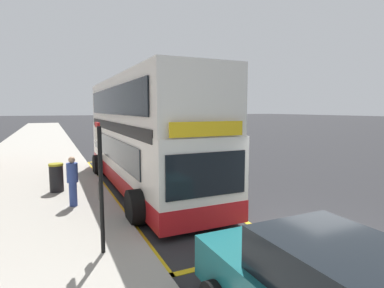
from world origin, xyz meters
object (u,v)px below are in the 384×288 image
Objects in this scene: double_decker_bus at (143,137)px; litter_bin at (56,177)px; bus_stop_sign at (100,177)px; parked_car_maroon_far at (144,133)px; pedestrian_waiting_near_sign at (73,179)px.

litter_bin is (-3.29, 0.14, -1.39)m from double_decker_bus.
parked_car_maroon_far is (7.65, 23.17, -0.96)m from bus_stop_sign.
parked_car_maroon_far is 3.97× the size of litter_bin.
double_decker_bus is 7.07× the size of pedestrian_waiting_near_sign.
parked_car_maroon_far is 19.41m from litter_bin.
litter_bin is at bearing 177.51° from double_decker_bus.
bus_stop_sign is at bearing -114.47° from double_decker_bus.
pedestrian_waiting_near_sign is at bearing -145.87° from double_decker_bus.
double_decker_bus is at bearing -2.49° from litter_bin.
bus_stop_sign is 5.83m from litter_bin.
double_decker_bus is 18.41m from parked_car_maroon_far.
double_decker_bus reaches higher than parked_car_maroon_far.
bus_stop_sign is at bearing -82.24° from litter_bin.
parked_car_maroon_far is at bearing 73.79° from double_decker_bus.
double_decker_bus is 4.03× the size of bus_stop_sign.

